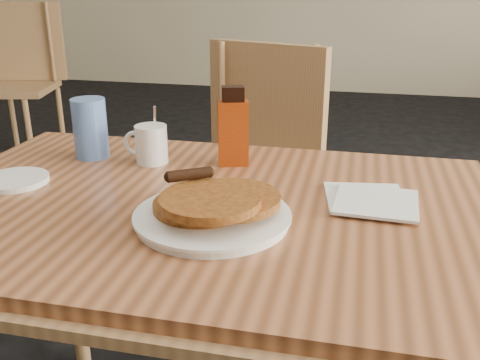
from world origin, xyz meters
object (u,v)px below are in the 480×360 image
Objects in this scene: blue_tumbler at (90,128)px; pancake_plate at (213,210)px; main_table at (201,220)px; coffee_mug at (150,143)px; syrup_bottle at (233,129)px; chair_main_far at (260,165)px; chair_wall_extra at (22,68)px.

pancake_plate is at bearing -37.38° from blue_tumbler.
blue_tumbler is (-0.34, 0.21, 0.11)m from main_table.
syrup_bottle is at bearing 10.45° from coffee_mug.
pancake_plate is (0.07, -0.81, 0.20)m from chair_main_far.
main_table is 6.51× the size of syrup_bottle.
chair_main_far is 0.95× the size of chair_wall_extra.
pancake_plate is 2.00× the size of coffee_mug.
chair_wall_extra is 2.99m from pancake_plate.
chair_wall_extra is at bearing 131.58° from coffee_mug.
chair_main_far is at bearing 57.73° from blue_tumbler.
blue_tumbler is (-0.39, 0.30, 0.05)m from pancake_plate.
syrup_bottle is 0.35m from blue_tumbler.
chair_main_far reaches higher than main_table.
syrup_bottle is at bearing 3.78° from blue_tumbler.
coffee_mug reaches higher than main_table.
chair_main_far is 2.37m from chair_wall_extra.
chair_wall_extra reaches higher than blue_tumbler.
main_table is at bearing -46.48° from coffee_mug.
blue_tumbler is at bearing 142.62° from pancake_plate.
chair_main_far is 6.70× the size of blue_tumbler.
coffee_mug reaches higher than pancake_plate.
coffee_mug is 0.98× the size of blue_tumbler.
syrup_bottle is at bearing 97.18° from pancake_plate.
chair_main_far is (-0.02, 0.72, -0.13)m from main_table.
syrup_bottle is at bearing -59.44° from chair_wall_extra.
chair_main_far is 0.84m from pancake_plate.
chair_main_far reaches higher than syrup_bottle.
chair_wall_extra is (-1.89, 2.19, -0.10)m from main_table.
blue_tumbler is (-0.16, 0.01, 0.03)m from coffee_mug.
coffee_mug is (-0.23, 0.29, 0.02)m from pancake_plate.
chair_main_far is at bearing 91.42° from main_table.
coffee_mug is at bearing -87.59° from chair_main_far.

